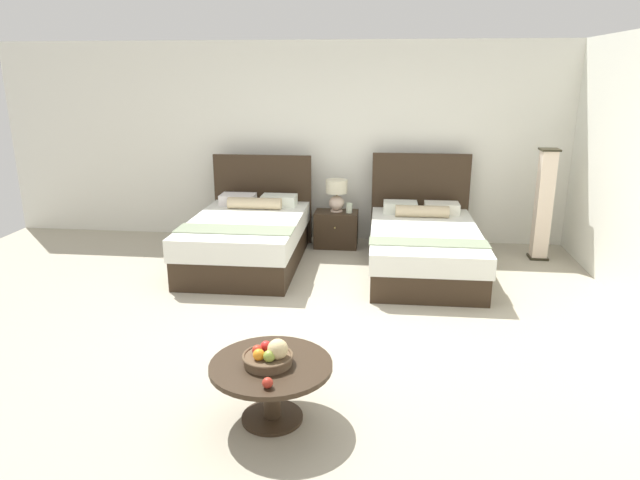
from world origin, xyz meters
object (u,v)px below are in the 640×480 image
object	(u,v)px
bed_near_window	(248,237)
fruit_bowl	(269,356)
table_lamp	(337,193)
loose_apple	(268,383)
coffee_table	(271,377)
nightstand	(336,229)
floor_lamp_corner	(543,205)
vase	(349,208)
bed_near_corner	(423,245)

from	to	relation	value
bed_near_window	fruit_bowl	bearing A→B (deg)	-73.95
table_lamp	loose_apple	world-z (taller)	table_lamp
table_lamp	coffee_table	world-z (taller)	table_lamp
nightstand	fruit_bowl	distance (m)	4.14
nightstand	floor_lamp_corner	bearing A→B (deg)	-4.83
table_lamp	fruit_bowl	size ratio (longest dim) A/B	1.26
vase	fruit_bowl	xyz separation A→B (m)	(-0.26, -4.09, -0.07)
fruit_bowl	bed_near_window	bearing A→B (deg)	106.05
coffee_table	loose_apple	distance (m)	0.34
bed_near_window	table_lamp	bearing A→B (deg)	39.26
fruit_bowl	coffee_table	bearing A→B (deg)	59.52
nightstand	coffee_table	size ratio (longest dim) A/B	0.70
bed_near_window	coffee_table	size ratio (longest dim) A/B	2.53
nightstand	floor_lamp_corner	size ratio (longest dim) A/B	0.41
coffee_table	nightstand	bearing A→B (deg)	88.92
vase	loose_apple	size ratio (longest dim) A/B	1.93
bed_near_window	loose_apple	world-z (taller)	bed_near_window
bed_near_window	nightstand	size ratio (longest dim) A/B	3.62
bed_near_corner	floor_lamp_corner	world-z (taller)	floor_lamp_corner
table_lamp	vase	world-z (taller)	table_lamp
fruit_bowl	floor_lamp_corner	world-z (taller)	floor_lamp_corner
nightstand	floor_lamp_corner	distance (m)	2.69
bed_near_window	bed_near_corner	size ratio (longest dim) A/B	0.95
nightstand	vase	bearing A→B (deg)	-12.84
coffee_table	bed_near_window	bearing A→B (deg)	106.21
bed_near_window	floor_lamp_corner	distance (m)	3.74
bed_near_corner	fruit_bowl	xyz separation A→B (m)	(-1.22, -3.32, 0.19)
bed_near_corner	table_lamp	world-z (taller)	bed_near_corner
loose_apple	floor_lamp_corner	bearing A→B (deg)	57.51
table_lamp	floor_lamp_corner	world-z (taller)	floor_lamp_corner
fruit_bowl	vase	bearing A→B (deg)	86.37
coffee_table	table_lamp	bearing A→B (deg)	88.93
coffee_table	floor_lamp_corner	world-z (taller)	floor_lamp_corner
bed_near_window	loose_apple	size ratio (longest dim) A/B	30.47
vase	floor_lamp_corner	bearing A→B (deg)	-4.25
floor_lamp_corner	fruit_bowl	bearing A→B (deg)	-124.89
fruit_bowl	loose_apple	size ratio (longest dim) A/B	4.99
bed_near_window	floor_lamp_corner	world-z (taller)	floor_lamp_corner
bed_near_corner	floor_lamp_corner	size ratio (longest dim) A/B	1.58
vase	loose_apple	world-z (taller)	vase
coffee_table	floor_lamp_corner	xyz separation A→B (m)	(2.72, 3.89, 0.38)
fruit_bowl	loose_apple	world-z (taller)	fruit_bowl
bed_near_window	floor_lamp_corner	bearing A→B (deg)	9.32
nightstand	fruit_bowl	size ratio (longest dim) A/B	1.69
fruit_bowl	floor_lamp_corner	distance (m)	4.77
table_lamp	nightstand	bearing A→B (deg)	-90.00
table_lamp	bed_near_window	bearing A→B (deg)	-140.74
nightstand	vase	xyz separation A→B (m)	(0.18, -0.04, 0.31)
bed_near_corner	nightstand	bearing A→B (deg)	144.30
bed_near_window	fruit_bowl	xyz separation A→B (m)	(0.95, -3.30, 0.16)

